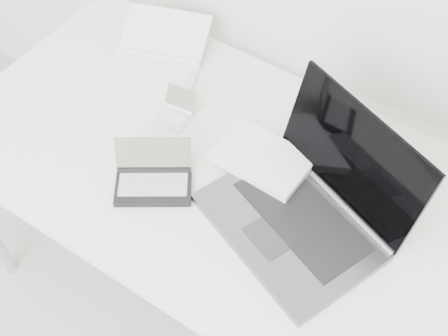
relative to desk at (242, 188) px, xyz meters
The scene contains 5 objects.
desk is the anchor object (origin of this frame).
laptop_large 0.19m from the desk, ahead, with size 0.54×0.48×0.28m.
netbook_open_white 0.47m from the desk, 156.15° to the left, with size 0.35×0.40×0.08m.
pda_silver 0.29m from the desk, 164.58° to the left, with size 0.10×0.11×0.07m.
palmtop_charcoal 0.24m from the desk, 140.66° to the right, with size 0.24×0.23×0.10m.
Camera 1 is at (0.49, 0.73, 2.02)m, focal length 50.00 mm.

